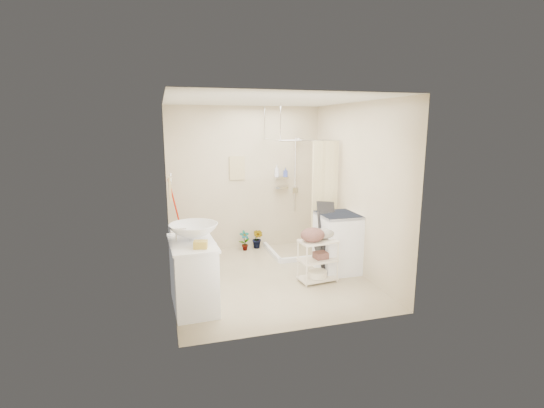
% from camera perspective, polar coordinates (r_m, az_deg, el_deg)
% --- Properties ---
extents(floor, '(3.20, 3.20, 0.00)m').
position_cam_1_polar(floor, '(6.05, -0.52, -10.58)').
color(floor, '#BBAE8C').
rests_on(floor, ground).
extents(ceiling, '(2.80, 3.20, 0.04)m').
position_cam_1_polar(ceiling, '(5.63, -0.57, 14.81)').
color(ceiling, silver).
rests_on(ceiling, ground).
extents(wall_back, '(2.80, 0.04, 2.60)m').
position_cam_1_polar(wall_back, '(7.24, -3.90, 3.69)').
color(wall_back, beige).
rests_on(wall_back, ground).
extents(wall_front, '(2.80, 0.04, 2.60)m').
position_cam_1_polar(wall_front, '(4.21, 5.23, -1.88)').
color(wall_front, beige).
rests_on(wall_front, ground).
extents(wall_left, '(0.04, 3.20, 2.60)m').
position_cam_1_polar(wall_left, '(5.50, -14.75, 0.93)').
color(wall_left, beige).
rests_on(wall_left, ground).
extents(wall_right, '(0.04, 3.20, 2.60)m').
position_cam_1_polar(wall_right, '(6.21, 12.02, 2.21)').
color(wall_right, beige).
rests_on(wall_right, ground).
extents(vanity, '(0.59, 0.99, 0.85)m').
position_cam_1_polar(vanity, '(5.10, -11.34, -9.95)').
color(vanity, white).
rests_on(vanity, ground).
extents(sink, '(0.69, 0.69, 0.21)m').
position_cam_1_polar(sink, '(5.01, -11.29, -3.97)').
color(sink, silver).
rests_on(sink, vanity).
extents(counter_basket, '(0.18, 0.15, 0.09)m').
position_cam_1_polar(counter_basket, '(4.68, -10.30, -5.79)').
color(counter_basket, gold).
rests_on(counter_basket, vanity).
extents(floor_basket, '(0.24, 0.19, 0.13)m').
position_cam_1_polar(floor_basket, '(4.91, -9.87, -15.39)').
color(floor_basket, gold).
rests_on(floor_basket, ground).
extents(toilet, '(0.76, 0.46, 0.75)m').
position_cam_1_polar(toilet, '(6.28, -11.15, -6.37)').
color(toilet, silver).
rests_on(toilet, ground).
extents(mop, '(0.16, 0.16, 1.37)m').
position_cam_1_polar(mop, '(7.04, -13.80, -1.92)').
color(mop, '#B71E09').
rests_on(mop, ground).
extents(potted_plant_a, '(0.22, 0.18, 0.37)m').
position_cam_1_polar(potted_plant_a, '(7.25, -3.99, -5.30)').
color(potted_plant_a, brown).
rests_on(potted_plant_a, ground).
extents(potted_plant_b, '(0.26, 0.26, 0.37)m').
position_cam_1_polar(potted_plant_b, '(7.36, -2.10, -5.04)').
color(potted_plant_b, '#993C27').
rests_on(potted_plant_b, ground).
extents(hanging_towel, '(0.28, 0.03, 0.42)m').
position_cam_1_polar(hanging_towel, '(7.16, -5.07, 5.21)').
color(hanging_towel, '#C5B38A').
rests_on(hanging_towel, wall_back).
extents(towel_ring, '(0.04, 0.22, 0.34)m').
position_cam_1_polar(towel_ring, '(5.28, -14.57, 2.38)').
color(towel_ring, '#DDC687').
rests_on(towel_ring, wall_left).
extents(tp_holder, '(0.08, 0.12, 0.14)m').
position_cam_1_polar(tp_holder, '(5.68, -14.07, -4.73)').
color(tp_holder, white).
rests_on(tp_holder, wall_left).
extents(shower, '(1.10, 1.10, 2.10)m').
position_cam_1_polar(shower, '(6.98, 3.91, 1.33)').
color(shower, white).
rests_on(shower, ground).
extents(shampoo_bottle_a, '(0.10, 0.10, 0.22)m').
position_cam_1_polar(shampoo_bottle_a, '(7.30, 0.68, 4.82)').
color(shampoo_bottle_a, white).
rests_on(shampoo_bottle_a, shower).
extents(shampoo_bottle_b, '(0.10, 0.10, 0.16)m').
position_cam_1_polar(shampoo_bottle_b, '(7.34, 1.98, 4.62)').
color(shampoo_bottle_b, '#3A4799').
rests_on(shampoo_bottle_b, shower).
extents(washing_machine, '(0.63, 0.65, 0.92)m').
position_cam_1_polar(washing_machine, '(6.27, 9.64, -5.49)').
color(washing_machine, white).
rests_on(washing_machine, ground).
extents(laundry_rack, '(0.58, 0.38, 0.75)m').
position_cam_1_polar(laundry_rack, '(5.83, 6.65, -7.60)').
color(laundry_rack, '#F2E6CE').
rests_on(laundry_rack, ground).
extents(ironing_board, '(0.34, 0.18, 1.15)m').
position_cam_1_polar(ironing_board, '(6.14, 8.08, -4.72)').
color(ironing_board, black).
rests_on(ironing_board, ground).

